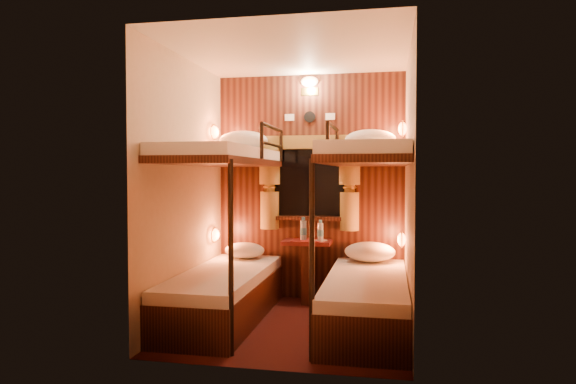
% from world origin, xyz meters
% --- Properties ---
extents(floor, '(2.10, 2.10, 0.00)m').
position_xyz_m(floor, '(0.00, 0.00, 0.00)').
color(floor, '#37100F').
rests_on(floor, ground).
extents(ceiling, '(2.10, 2.10, 0.00)m').
position_xyz_m(ceiling, '(0.00, 0.00, 2.40)').
color(ceiling, silver).
rests_on(ceiling, wall_back).
extents(wall_back, '(2.40, 0.00, 2.40)m').
position_xyz_m(wall_back, '(0.00, 1.05, 1.20)').
color(wall_back, '#C6B293').
rests_on(wall_back, floor).
extents(wall_front, '(2.40, 0.00, 2.40)m').
position_xyz_m(wall_front, '(0.00, -1.05, 1.20)').
color(wall_front, '#C6B293').
rests_on(wall_front, floor).
extents(wall_left, '(0.00, 2.40, 2.40)m').
position_xyz_m(wall_left, '(-1.00, 0.00, 1.20)').
color(wall_left, '#C6B293').
rests_on(wall_left, floor).
extents(wall_right, '(0.00, 2.40, 2.40)m').
position_xyz_m(wall_right, '(1.00, 0.00, 1.20)').
color(wall_right, '#C6B293').
rests_on(wall_right, floor).
extents(back_panel, '(2.00, 0.03, 2.40)m').
position_xyz_m(back_panel, '(0.00, 1.04, 1.20)').
color(back_panel, black).
rests_on(back_panel, floor).
extents(bunk_left, '(0.72, 1.90, 1.82)m').
position_xyz_m(bunk_left, '(-0.65, 0.07, 0.56)').
color(bunk_left, black).
rests_on(bunk_left, floor).
extents(bunk_right, '(0.72, 1.90, 1.82)m').
position_xyz_m(bunk_right, '(0.65, 0.07, 0.56)').
color(bunk_right, black).
rests_on(bunk_right, floor).
extents(window, '(1.00, 0.12, 0.79)m').
position_xyz_m(window, '(0.00, 1.00, 1.18)').
color(window, black).
rests_on(window, back_panel).
extents(curtains, '(1.10, 0.22, 1.00)m').
position_xyz_m(curtains, '(0.00, 0.97, 1.26)').
color(curtains, olive).
rests_on(curtains, back_panel).
extents(back_fixtures, '(0.54, 0.09, 0.48)m').
position_xyz_m(back_fixtures, '(0.00, 1.00, 2.25)').
color(back_fixtures, black).
rests_on(back_fixtures, back_panel).
extents(reading_lamps, '(2.00, 0.20, 1.25)m').
position_xyz_m(reading_lamps, '(-0.00, 0.70, 1.24)').
color(reading_lamps, orange).
rests_on(reading_lamps, wall_left).
extents(table, '(0.50, 0.34, 0.66)m').
position_xyz_m(table, '(0.00, 0.85, 0.41)').
color(table, maroon).
rests_on(table, floor).
extents(bottle_left, '(0.07, 0.07, 0.24)m').
position_xyz_m(bottle_left, '(-0.04, 0.85, 0.75)').
color(bottle_left, '#99BFE5').
rests_on(bottle_left, table).
extents(bottle_right, '(0.06, 0.06, 0.22)m').
position_xyz_m(bottle_right, '(0.15, 0.79, 0.74)').
color(bottle_right, '#99BFE5').
rests_on(bottle_right, table).
extents(sachet_a, '(0.08, 0.06, 0.01)m').
position_xyz_m(sachet_a, '(0.09, 0.84, 0.65)').
color(sachet_a, silver).
rests_on(sachet_a, table).
extents(sachet_b, '(0.08, 0.07, 0.01)m').
position_xyz_m(sachet_b, '(0.18, 0.85, 0.65)').
color(sachet_b, silver).
rests_on(sachet_b, table).
extents(pillow_lower_left, '(0.42, 0.30, 0.17)m').
position_xyz_m(pillow_lower_left, '(-0.65, 0.76, 0.54)').
color(pillow_lower_left, silver).
rests_on(pillow_lower_left, bunk_left).
extents(pillow_lower_right, '(0.51, 0.36, 0.20)m').
position_xyz_m(pillow_lower_right, '(0.65, 0.78, 0.56)').
color(pillow_lower_right, silver).
rests_on(pillow_lower_right, bunk_right).
extents(pillow_upper_left, '(0.51, 0.37, 0.20)m').
position_xyz_m(pillow_upper_left, '(-0.65, 0.72, 1.69)').
color(pillow_upper_left, silver).
rests_on(pillow_upper_left, bunk_left).
extents(pillow_upper_right, '(0.50, 0.36, 0.20)m').
position_xyz_m(pillow_upper_right, '(0.65, 0.73, 1.68)').
color(pillow_upper_right, silver).
rests_on(pillow_upper_right, bunk_right).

